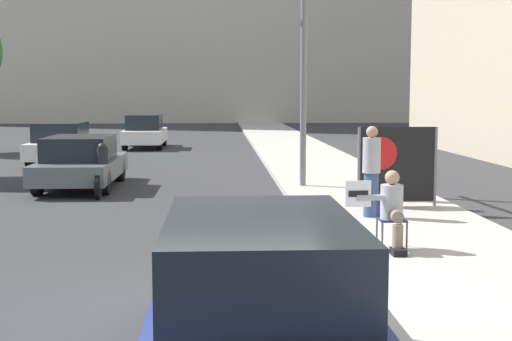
{
  "coord_description": "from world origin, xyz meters",
  "views": [
    {
      "loc": [
        0.08,
        -7.5,
        2.5
      ],
      "look_at": [
        0.83,
        6.66,
        0.96
      ],
      "focal_mm": 50.0,
      "sensor_mm": 36.0,
      "label": 1
    }
  ],
  "objects_px": {
    "protest_banner": "(397,164)",
    "parked_car_curbside": "(259,304)",
    "car_on_road_nearest": "(81,162)",
    "motorcycle_on_road": "(103,173)",
    "car_on_road_midblock": "(62,144)",
    "car_on_road_distant": "(145,132)",
    "traffic_light_pole": "(257,19)",
    "seated_protester": "(391,208)",
    "jogger_on_sidewalk": "(371,171)",
    "pedestrian_behind": "(401,164)"
  },
  "relations": [
    {
      "from": "jogger_on_sidewalk",
      "to": "car_on_road_nearest",
      "type": "height_order",
      "value": "jogger_on_sidewalk"
    },
    {
      "from": "pedestrian_behind",
      "to": "motorcycle_on_road",
      "type": "xyz_separation_m",
      "value": [
        -6.85,
        2.25,
        -0.41
      ]
    },
    {
      "from": "car_on_road_distant",
      "to": "motorcycle_on_road",
      "type": "distance_m",
      "value": 15.21
    },
    {
      "from": "car_on_road_nearest",
      "to": "car_on_road_distant",
      "type": "relative_size",
      "value": 1.05
    },
    {
      "from": "parked_car_curbside",
      "to": "motorcycle_on_road",
      "type": "relative_size",
      "value": 2.18
    },
    {
      "from": "motorcycle_on_road",
      "to": "jogger_on_sidewalk",
      "type": "bearing_deg",
      "value": -36.88
    },
    {
      "from": "pedestrian_behind",
      "to": "traffic_light_pole",
      "type": "bearing_deg",
      "value": -172.26
    },
    {
      "from": "parked_car_curbside",
      "to": "jogger_on_sidewalk",
      "type": "bearing_deg",
      "value": 71.17
    },
    {
      "from": "protest_banner",
      "to": "motorcycle_on_road",
      "type": "height_order",
      "value": "protest_banner"
    },
    {
      "from": "protest_banner",
      "to": "car_on_road_distant",
      "type": "height_order",
      "value": "protest_banner"
    },
    {
      "from": "protest_banner",
      "to": "car_on_road_nearest",
      "type": "xyz_separation_m",
      "value": [
        -7.34,
        4.4,
        -0.34
      ]
    },
    {
      "from": "seated_protester",
      "to": "parked_car_curbside",
      "type": "distance_m",
      "value": 5.18
    },
    {
      "from": "pedestrian_behind",
      "to": "car_on_road_nearest",
      "type": "bearing_deg",
      "value": -157.68
    },
    {
      "from": "protest_banner",
      "to": "traffic_light_pole",
      "type": "relative_size",
      "value": 0.27
    },
    {
      "from": "seated_protester",
      "to": "motorcycle_on_road",
      "type": "bearing_deg",
      "value": 124.43
    },
    {
      "from": "parked_car_curbside",
      "to": "car_on_road_distant",
      "type": "distance_m",
      "value": 27.31
    },
    {
      "from": "car_on_road_nearest",
      "to": "car_on_road_distant",
      "type": "height_order",
      "value": "car_on_road_distant"
    },
    {
      "from": "protest_banner",
      "to": "traffic_light_pole",
      "type": "distance_m",
      "value": 5.41
    },
    {
      "from": "pedestrian_behind",
      "to": "parked_car_curbside",
      "type": "height_order",
      "value": "pedestrian_behind"
    },
    {
      "from": "pedestrian_behind",
      "to": "jogger_on_sidewalk",
      "type": "bearing_deg",
      "value": -70.75
    },
    {
      "from": "car_on_road_midblock",
      "to": "motorcycle_on_road",
      "type": "xyz_separation_m",
      "value": [
        2.68,
        -7.77,
        -0.19
      ]
    },
    {
      "from": "jogger_on_sidewalk",
      "to": "car_on_road_nearest",
      "type": "distance_m",
      "value": 8.64
    },
    {
      "from": "seated_protester",
      "to": "protest_banner",
      "type": "bearing_deg",
      "value": 72.29
    },
    {
      "from": "car_on_road_distant",
      "to": "pedestrian_behind",
      "type": "bearing_deg",
      "value": -67.11
    },
    {
      "from": "parked_car_curbside",
      "to": "car_on_road_nearest",
      "type": "relative_size",
      "value": 1.05
    },
    {
      "from": "car_on_road_nearest",
      "to": "motorcycle_on_road",
      "type": "relative_size",
      "value": 2.07
    },
    {
      "from": "traffic_light_pole",
      "to": "seated_protester",
      "type": "bearing_deg",
      "value": -77.82
    },
    {
      "from": "pedestrian_behind",
      "to": "car_on_road_midblock",
      "type": "bearing_deg",
      "value": -179.09
    },
    {
      "from": "car_on_road_nearest",
      "to": "motorcycle_on_road",
      "type": "xyz_separation_m",
      "value": [
        0.79,
        -1.31,
        -0.15
      ]
    },
    {
      "from": "seated_protester",
      "to": "car_on_road_midblock",
      "type": "xyz_separation_m",
      "value": [
        -8.12,
        14.97,
        -0.06
      ]
    },
    {
      "from": "parked_car_curbside",
      "to": "car_on_road_midblock",
      "type": "distance_m",
      "value": 20.49
    },
    {
      "from": "parked_car_curbside",
      "to": "motorcycle_on_road",
      "type": "height_order",
      "value": "parked_car_curbside"
    },
    {
      "from": "traffic_light_pole",
      "to": "car_on_road_distant",
      "type": "bearing_deg",
      "value": 106.2
    },
    {
      "from": "traffic_light_pole",
      "to": "car_on_road_midblock",
      "type": "distance_m",
      "value": 10.57
    },
    {
      "from": "traffic_light_pole",
      "to": "car_on_road_distant",
      "type": "xyz_separation_m",
      "value": [
        -4.34,
        14.95,
        -3.57
      ]
    },
    {
      "from": "seated_protester",
      "to": "parked_car_curbside",
      "type": "height_order",
      "value": "parked_car_curbside"
    },
    {
      "from": "seated_protester",
      "to": "car_on_road_nearest",
      "type": "xyz_separation_m",
      "value": [
        -6.23,
        8.52,
        -0.1
      ]
    },
    {
      "from": "parked_car_curbside",
      "to": "car_on_road_distant",
      "type": "height_order",
      "value": "car_on_road_distant"
    },
    {
      "from": "protest_banner",
      "to": "car_on_road_midblock",
      "type": "relative_size",
      "value": 0.4
    },
    {
      "from": "car_on_road_nearest",
      "to": "car_on_road_midblock",
      "type": "relative_size",
      "value": 1.08
    },
    {
      "from": "protest_banner",
      "to": "seated_protester",
      "type": "bearing_deg",
      "value": -105.09
    },
    {
      "from": "seated_protester",
      "to": "car_on_road_distant",
      "type": "height_order",
      "value": "car_on_road_distant"
    },
    {
      "from": "jogger_on_sidewalk",
      "to": "motorcycle_on_road",
      "type": "xyz_separation_m",
      "value": [
        -5.75,
        4.32,
        -0.49
      ]
    },
    {
      "from": "seated_protester",
      "to": "car_on_road_distant",
      "type": "relative_size",
      "value": 0.28
    },
    {
      "from": "protest_banner",
      "to": "parked_car_curbside",
      "type": "bearing_deg",
      "value": -110.99
    },
    {
      "from": "jogger_on_sidewalk",
      "to": "traffic_light_pole",
      "type": "bearing_deg",
      "value": -93.2
    },
    {
      "from": "car_on_road_midblock",
      "to": "motorcycle_on_road",
      "type": "bearing_deg",
      "value": -70.98
    },
    {
      "from": "jogger_on_sidewalk",
      "to": "protest_banner",
      "type": "distance_m",
      "value": 1.47
    },
    {
      "from": "parked_car_curbside",
      "to": "traffic_light_pole",
      "type": "bearing_deg",
      "value": 86.93
    },
    {
      "from": "traffic_light_pole",
      "to": "motorcycle_on_road",
      "type": "bearing_deg",
      "value": -176.29
    }
  ]
}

